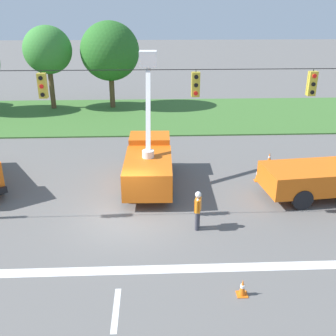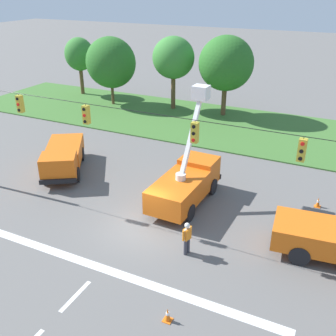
% 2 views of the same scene
% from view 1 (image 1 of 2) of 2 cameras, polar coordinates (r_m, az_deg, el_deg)
% --- Properties ---
extents(ground_plane, '(200.00, 200.00, 0.00)m').
position_cam_1_polar(ground_plane, '(17.90, -6.11, -7.43)').
color(ground_plane, '#605E5B').
extents(grass_verge, '(56.00, 12.00, 0.10)m').
position_cam_1_polar(grass_verge, '(34.66, -4.45, 7.66)').
color(grass_verge, '#3D6B2D').
rests_on(grass_verge, ground).
extents(lane_markings, '(17.60, 15.25, 0.01)m').
position_cam_1_polar(lane_markings, '(13.68, -7.37, -18.27)').
color(lane_markings, silver).
rests_on(lane_markings, ground).
extents(signal_gantry, '(26.20, 0.33, 7.20)m').
position_cam_1_polar(signal_gantry, '(16.12, -6.72, 6.83)').
color(signal_gantry, slate).
rests_on(signal_gantry, ground).
extents(tree_centre, '(4.24, 3.98, 7.37)m').
position_cam_1_polar(tree_centre, '(37.50, -17.08, 16.02)').
color(tree_centre, brown).
rests_on(tree_centre, ground).
extents(tree_east, '(5.22, 5.11, 7.73)m').
position_cam_1_polar(tree_east, '(36.78, -8.43, 16.40)').
color(tree_east, brown).
rests_on(tree_east, ground).
extents(utility_truck_bucket_lift, '(2.55, 6.16, 6.74)m').
position_cam_1_polar(utility_truck_bucket_lift, '(20.64, -2.80, 1.07)').
color(utility_truck_bucket_lift, orange).
rests_on(utility_truck_bucket_lift, ground).
extents(utility_truck_support_far, '(6.51, 3.12, 2.03)m').
position_cam_1_polar(utility_truck_support_far, '(21.03, 22.36, -1.04)').
color(utility_truck_support_far, orange).
rests_on(utility_truck_support_far, ground).
extents(road_worker, '(0.34, 0.63, 1.77)m').
position_cam_1_polar(road_worker, '(16.68, 4.35, -5.82)').
color(road_worker, '#383842').
rests_on(road_worker, ground).
extents(traffic_cone_foreground_left, '(0.36, 0.36, 0.81)m').
position_cam_1_polar(traffic_cone_foreground_left, '(21.94, 12.94, -0.87)').
color(traffic_cone_foreground_left, orange).
rests_on(traffic_cone_foreground_left, ground).
extents(traffic_cone_foreground_right, '(0.36, 0.36, 0.64)m').
position_cam_1_polar(traffic_cone_foreground_right, '(24.72, 14.51, 1.42)').
color(traffic_cone_foreground_right, orange).
rests_on(traffic_cone_foreground_right, ground).
extents(traffic_cone_mid_right, '(0.36, 0.36, 0.62)m').
position_cam_1_polar(traffic_cone_mid_right, '(13.75, 10.76, -16.68)').
color(traffic_cone_mid_right, orange).
rests_on(traffic_cone_mid_right, ground).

